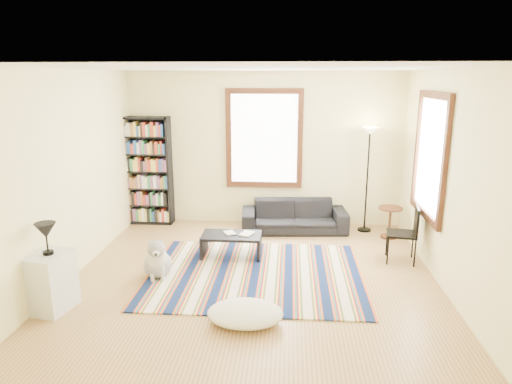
# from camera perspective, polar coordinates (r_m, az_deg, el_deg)

# --- Properties ---
(floor) EXTENTS (5.00, 5.00, 0.10)m
(floor) POSITION_cam_1_polar(r_m,az_deg,el_deg) (6.42, -0.34, -11.11)
(floor) COLOR #A88B4C
(floor) RESTS_ON ground
(ceiling) EXTENTS (5.00, 5.00, 0.10)m
(ceiling) POSITION_cam_1_polar(r_m,az_deg,el_deg) (5.80, -0.39, 15.73)
(ceiling) COLOR white
(ceiling) RESTS_ON floor
(wall_back) EXTENTS (5.00, 0.10, 2.80)m
(wall_back) POSITION_cam_1_polar(r_m,az_deg,el_deg) (8.45, 1.05, 5.40)
(wall_back) COLOR #FCEEA9
(wall_back) RESTS_ON floor
(wall_front) EXTENTS (5.00, 0.10, 2.80)m
(wall_front) POSITION_cam_1_polar(r_m,az_deg,el_deg) (3.52, -3.79, -7.49)
(wall_front) COLOR #FCEEA9
(wall_front) RESTS_ON floor
(wall_left) EXTENTS (0.10, 5.00, 2.80)m
(wall_left) POSITION_cam_1_polar(r_m,az_deg,el_deg) (6.65, -22.83, 1.85)
(wall_left) COLOR #FCEEA9
(wall_left) RESTS_ON floor
(wall_right) EXTENTS (0.10, 5.00, 2.80)m
(wall_right) POSITION_cam_1_polar(r_m,az_deg,el_deg) (6.28, 23.51, 1.10)
(wall_right) COLOR #FCEEA9
(wall_right) RESTS_ON floor
(window_back) EXTENTS (1.20, 0.06, 1.60)m
(window_back) POSITION_cam_1_polar(r_m,az_deg,el_deg) (8.34, 1.03, 6.67)
(window_back) COLOR white
(window_back) RESTS_ON wall_back
(window_right) EXTENTS (0.06, 1.20, 1.60)m
(window_right) POSITION_cam_1_polar(r_m,az_deg,el_deg) (6.97, 20.97, 4.22)
(window_right) COLOR white
(window_right) RESTS_ON wall_right
(rug) EXTENTS (2.98, 2.38, 0.02)m
(rug) POSITION_cam_1_polar(r_m,az_deg,el_deg) (6.50, -0.11, -10.20)
(rug) COLOR #0D1C43
(rug) RESTS_ON floor
(sofa) EXTENTS (0.88, 1.92, 0.54)m
(sofa) POSITION_cam_1_polar(r_m,az_deg,el_deg) (8.20, 4.79, -3.02)
(sofa) COLOR black
(sofa) RESTS_ON floor
(bookshelf) EXTENTS (0.90, 0.30, 2.00)m
(bookshelf) POSITION_cam_1_polar(r_m,az_deg,el_deg) (8.69, -13.45, 2.58)
(bookshelf) COLOR black
(bookshelf) RESTS_ON floor
(coffee_table) EXTENTS (1.00, 0.71, 0.36)m
(coffee_table) POSITION_cam_1_polar(r_m,az_deg,el_deg) (7.06, -3.07, -6.68)
(coffee_table) COLOR black
(coffee_table) RESTS_ON floor
(book_a) EXTENTS (0.25, 0.22, 0.02)m
(book_a) POSITION_cam_1_polar(r_m,az_deg,el_deg) (7.01, -3.91, -5.21)
(book_a) COLOR beige
(book_a) RESTS_ON coffee_table
(book_b) EXTENTS (0.25, 0.29, 0.02)m
(book_b) POSITION_cam_1_polar(r_m,az_deg,el_deg) (7.03, -1.82, -5.14)
(book_b) COLOR beige
(book_b) RESTS_ON coffee_table
(floor_cushion) EXTENTS (0.97, 0.80, 0.22)m
(floor_cushion) POSITION_cam_1_polar(r_m,az_deg,el_deg) (5.32, -1.35, -14.92)
(floor_cushion) COLOR silver
(floor_cushion) RESTS_ON floor
(floor_lamp) EXTENTS (0.35, 0.35, 1.86)m
(floor_lamp) POSITION_cam_1_polar(r_m,az_deg,el_deg) (8.24, 13.72, 1.44)
(floor_lamp) COLOR black
(floor_lamp) RESTS_ON floor
(side_table) EXTENTS (0.49, 0.49, 0.54)m
(side_table) POSITION_cam_1_polar(r_m,az_deg,el_deg) (8.16, 16.36, -3.68)
(side_table) COLOR #492712
(side_table) RESTS_ON floor
(folding_chair) EXTENTS (0.48, 0.46, 0.86)m
(folding_chair) POSITION_cam_1_polar(r_m,az_deg,el_deg) (7.13, 17.73, -5.01)
(folding_chair) COLOR black
(folding_chair) RESTS_ON floor
(white_cabinet) EXTENTS (0.47, 0.56, 0.70)m
(white_cabinet) POSITION_cam_1_polar(r_m,az_deg,el_deg) (5.98, -24.17, -10.23)
(white_cabinet) COLOR silver
(white_cabinet) RESTS_ON floor
(table_lamp) EXTENTS (0.30, 0.30, 0.38)m
(table_lamp) POSITION_cam_1_polar(r_m,az_deg,el_deg) (5.79, -24.71, -5.34)
(table_lamp) COLOR black
(table_lamp) RESTS_ON white_cabinet
(dog) EXTENTS (0.56, 0.68, 0.60)m
(dog) POSITION_cam_1_polar(r_m,az_deg,el_deg) (6.47, -12.24, -7.88)
(dog) COLOR #ADADAD
(dog) RESTS_ON floor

